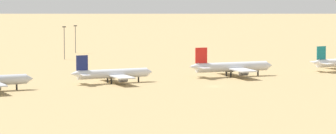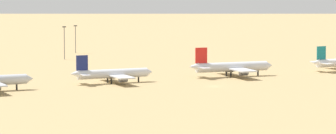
# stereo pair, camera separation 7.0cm
# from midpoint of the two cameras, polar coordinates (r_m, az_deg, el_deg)

# --- Properties ---
(ground) EXTENTS (4000.00, 4000.00, 0.00)m
(ground) POSITION_cam_midpoint_polar(r_m,az_deg,el_deg) (357.23, 2.73, -1.15)
(ground) COLOR tan
(parked_jet_navy_3) EXTENTS (33.61, 28.35, 11.10)m
(parked_jet_navy_3) POSITION_cam_midpoint_polar(r_m,az_deg,el_deg) (367.02, -3.35, -0.40)
(parked_jet_navy_3) COLOR silver
(parked_jet_navy_3) RESTS_ON ground
(parked_jet_red_4) EXTENTS (36.87, 31.32, 12.19)m
(parked_jet_red_4) POSITION_cam_midpoint_polar(r_m,az_deg,el_deg) (390.20, 3.75, 0.00)
(parked_jet_red_4) COLOR silver
(parked_jet_red_4) RESTS_ON ground
(light_pole_west) EXTENTS (1.80, 0.50, 16.15)m
(light_pole_west) POSITION_cam_midpoint_polar(r_m,az_deg,el_deg) (470.12, -6.17, 1.58)
(light_pole_west) COLOR #59595E
(light_pole_west) RESTS_ON ground
(light_pole_mid) EXTENTS (1.80, 0.50, 14.60)m
(light_pole_mid) POSITION_cam_midpoint_polar(r_m,az_deg,el_deg) (507.94, -5.51, 1.79)
(light_pole_mid) COLOR #59595E
(light_pole_mid) RESTS_ON ground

